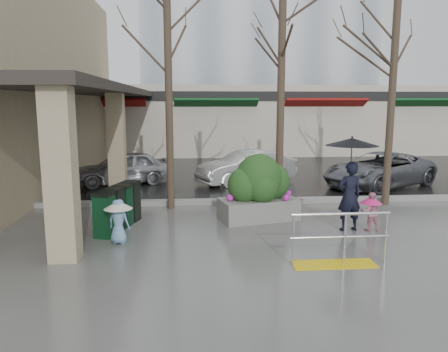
{
  "coord_description": "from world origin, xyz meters",
  "views": [
    {
      "loc": [
        -1.41,
        -8.97,
        3.08
      ],
      "look_at": [
        -0.6,
        1.46,
        1.3
      ],
      "focal_mm": 35.0,
      "sensor_mm": 36.0,
      "label": 1
    }
  ],
  "objects": [
    {
      "name": "ground",
      "position": [
        0.0,
        0.0,
        0.0
      ],
      "size": [
        120.0,
        120.0,
        0.0
      ],
      "primitive_type": "plane",
      "color": "#51514F",
      "rests_on": "ground"
    },
    {
      "name": "street_asphalt",
      "position": [
        0.0,
        22.0,
        0.01
      ],
      "size": [
        120.0,
        36.0,
        0.01
      ],
      "primitive_type": "cube",
      "color": "black",
      "rests_on": "ground"
    },
    {
      "name": "curb",
      "position": [
        0.0,
        4.0,
        0.07
      ],
      "size": [
        120.0,
        0.3,
        0.15
      ],
      "primitive_type": "cube",
      "color": "gray",
      "rests_on": "ground"
    },
    {
      "name": "canopy_slab",
      "position": [
        -4.8,
        8.0,
        3.62
      ],
      "size": [
        2.8,
        18.0,
        0.25
      ],
      "primitive_type": "cube",
      "color": "#2D2823",
      "rests_on": "pillar_front"
    },
    {
      "name": "pillar_front",
      "position": [
        -3.9,
        -0.5,
        1.75
      ],
      "size": [
        0.55,
        0.55,
        3.5
      ],
      "primitive_type": "cube",
      "color": "tan",
      "rests_on": "ground"
    },
    {
      "name": "pillar_back",
      "position": [
        -3.9,
        6.0,
        1.75
      ],
      "size": [
        0.55,
        0.55,
        3.5
      ],
      "primitive_type": "cube",
      "color": "tan",
      "rests_on": "ground"
    },
    {
      "name": "storefront_row",
      "position": [
        2.0,
        17.97,
        2.01
      ],
      "size": [
        34.0,
        6.74,
        4.0
      ],
      "color": "beige",
      "rests_on": "ground"
    },
    {
      "name": "handrail",
      "position": [
        1.36,
        -1.2,
        0.38
      ],
      "size": [
        1.9,
        0.5,
        1.03
      ],
      "color": "yellow",
      "rests_on": "ground"
    },
    {
      "name": "tree_west",
      "position": [
        -2.0,
        3.6,
        5.08
      ],
      "size": [
        3.2,
        3.2,
        6.8
      ],
      "color": "#382B21",
      "rests_on": "ground"
    },
    {
      "name": "tree_midwest",
      "position": [
        1.2,
        3.6,
        5.23
      ],
      "size": [
        3.2,
        3.2,
        7.0
      ],
      "color": "#382B21",
      "rests_on": "ground"
    },
    {
      "name": "tree_mideast",
      "position": [
        4.5,
        3.6,
        4.86
      ],
      "size": [
        3.2,
        3.2,
        6.5
      ],
      "color": "#382B21",
      "rests_on": "ground"
    },
    {
      "name": "woman",
      "position": [
        2.38,
        1.0,
        1.37
      ],
      "size": [
        1.25,
        1.25,
        2.29
      ],
      "rotation": [
        0.0,
        0.0,
        3.31
      ],
      "color": "black",
      "rests_on": "ground"
    },
    {
      "name": "child_pink",
      "position": [
        2.91,
        0.98,
        0.54
      ],
      "size": [
        0.53,
        0.53,
        0.94
      ],
      "rotation": [
        0.0,
        0.0,
        3.13
      ],
      "color": "pink",
      "rests_on": "ground"
    },
    {
      "name": "child_blue",
      "position": [
        -3.0,
        0.43,
        0.62
      ],
      "size": [
        0.63,
        0.63,
        1.0
      ],
      "rotation": [
        0.0,
        0.0,
        2.79
      ],
      "color": "#709DC7",
      "rests_on": "ground"
    },
    {
      "name": "planter",
      "position": [
        0.37,
        2.17,
        0.84
      ],
      "size": [
        2.19,
        1.46,
        1.75
      ],
      "rotation": [
        0.0,
        0.0,
        0.25
      ],
      "color": "slate",
      "rests_on": "ground"
    },
    {
      "name": "news_boxes",
      "position": [
        -3.19,
        1.61,
        0.52
      ],
      "size": [
        0.94,
        1.92,
        1.05
      ],
      "rotation": [
        0.0,
        0.0,
        -0.29
      ],
      "color": "#0C381C",
      "rests_on": "ground"
    },
    {
      "name": "car_a",
      "position": [
        -3.95,
        7.56,
        0.63
      ],
      "size": [
        3.97,
        2.51,
        1.26
      ],
      "primitive_type": "imported",
      "rotation": [
        0.0,
        0.0,
        -1.27
      ],
      "color": "#A0A0A4",
      "rests_on": "ground"
    },
    {
      "name": "car_b",
      "position": [
        0.72,
        7.36,
        0.63
      ],
      "size": [
        4.04,
        2.78,
        1.26
      ],
      "primitive_type": "imported",
      "rotation": [
        0.0,
        0.0,
        -1.15
      ],
      "color": "silver",
      "rests_on": "ground"
    },
    {
      "name": "car_c",
      "position": [
        5.48,
        6.3,
        0.63
      ],
      "size": [
        4.97,
        4.06,
        1.26
      ],
      "primitive_type": "imported",
      "rotation": [
        0.0,
        0.0,
        -1.05
      ],
      "color": "slate",
      "rests_on": "ground"
    }
  ]
}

